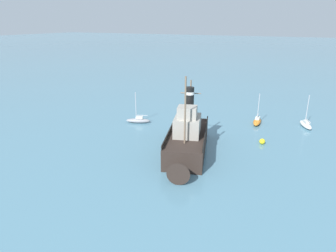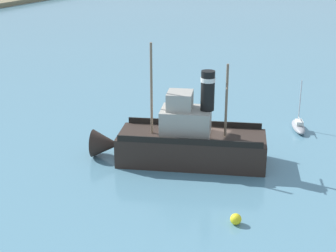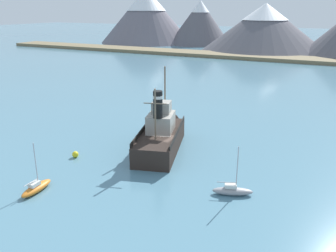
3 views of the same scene
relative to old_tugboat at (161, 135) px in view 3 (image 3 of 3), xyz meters
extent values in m
plane|color=teal|center=(1.33, -1.99, -1.83)|extent=(600.00, 600.00, 0.00)
cone|color=slate|center=(-73.30, 124.33, 11.11)|extent=(45.49, 45.49, 25.88)
cone|color=#56545B|center=(-45.70, 127.30, 8.25)|extent=(29.96, 29.96, 20.16)
cone|color=white|center=(-45.70, 127.30, 15.59)|extent=(8.69, 8.69, 5.57)
cone|color=#56545B|center=(-11.58, 110.17, 7.42)|extent=(49.58, 49.58, 18.49)
cone|color=white|center=(-11.58, 110.17, 13.54)|extent=(17.85, 17.85, 6.34)
cube|color=#7A6B4C|center=(1.33, 88.04, -1.23)|extent=(240.00, 12.00, 1.20)
cube|color=#2D231E|center=(0.17, -0.59, -0.63)|extent=(7.63, 12.76, 2.40)
cone|color=#2D231E|center=(-1.87, 6.31, -0.63)|extent=(2.94, 2.97, 2.35)
cube|color=#9E998E|center=(0.03, -0.11, 1.67)|extent=(4.01, 4.69, 2.20)
cube|color=#9E998E|center=(-0.11, 0.37, 3.47)|extent=(2.68, 2.54, 1.40)
cylinder|color=black|center=(0.52, -1.74, 4.37)|extent=(1.10, 1.10, 3.20)
cylinder|color=silver|center=(0.52, -1.74, 5.27)|extent=(1.16, 1.16, 0.35)
cylinder|color=#75604C|center=(-0.76, 2.57, 4.32)|extent=(0.20, 0.20, 7.50)
cylinder|color=#75604C|center=(0.94, -3.18, 3.57)|extent=(0.20, 0.20, 6.00)
cylinder|color=#75604C|center=(0.94, -3.18, 4.89)|extent=(2.53, 0.85, 0.12)
cube|color=black|center=(-1.89, -1.20, 0.82)|extent=(3.36, 10.96, 0.50)
cube|color=black|center=(2.24, 0.02, 0.82)|extent=(3.36, 10.96, 0.50)
ellipsoid|color=orange|center=(-5.66, -15.05, -1.48)|extent=(1.36, 3.87, 0.70)
cube|color=silver|center=(-5.65, -15.25, -0.95)|extent=(0.71, 1.14, 0.36)
cylinder|color=#B7B7BC|center=(-5.68, -14.75, 0.97)|extent=(0.10, 0.10, 4.20)
cylinder|color=#B7B7BC|center=(-5.62, -15.65, -0.58)|extent=(0.20, 1.80, 0.08)
ellipsoid|color=gray|center=(11.38, -7.20, -1.48)|extent=(3.94, 2.40, 0.70)
cube|color=silver|center=(11.19, -7.27, -0.95)|extent=(1.26, 1.00, 0.36)
cylinder|color=#B7B7BC|center=(11.66, -7.09, 0.97)|extent=(0.10, 0.10, 4.20)
cylinder|color=#B7B7BC|center=(10.82, -7.42, -0.58)|extent=(1.71, 0.73, 0.08)
sphere|color=yellow|center=(-7.81, -6.94, -1.46)|extent=(0.75, 0.75, 0.75)
camera|label=1|loc=(-12.74, 31.12, 13.51)|focal=32.00mm
camera|label=2|loc=(-36.21, -15.04, 15.75)|focal=55.00mm
camera|label=3|loc=(19.28, -36.64, 15.00)|focal=38.00mm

